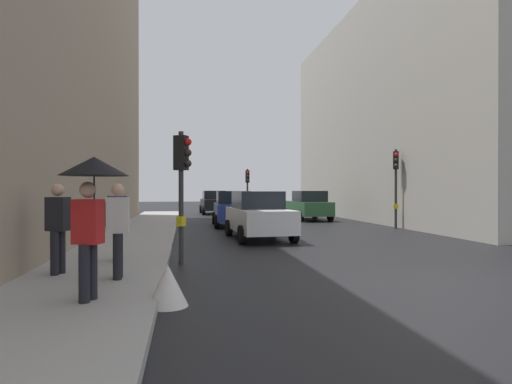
# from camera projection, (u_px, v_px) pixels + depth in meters

# --- Properties ---
(ground_plane) EXTENTS (120.00, 120.00, 0.00)m
(ground_plane) POSITION_uv_depth(u_px,v_px,m) (434.00, 282.00, 8.35)
(ground_plane) COLOR black
(sidewalk_kerb) EXTENTS (2.71, 40.00, 0.16)m
(sidewalk_kerb) POSITION_uv_depth(u_px,v_px,m) (128.00, 246.00, 13.19)
(sidewalk_kerb) COLOR #A8A5A0
(sidewalk_kerb) RESTS_ON ground
(building_facade_right) EXTENTS (12.00, 24.02, 12.93)m
(building_facade_right) POSITION_uv_depth(u_px,v_px,m) (445.00, 116.00, 26.67)
(building_facade_right) COLOR #B2ADA3
(building_facade_right) RESTS_ON ground
(traffic_light_mid_street) EXTENTS (0.34, 0.45, 3.73)m
(traffic_light_mid_street) POSITION_uv_depth(u_px,v_px,m) (396.00, 174.00, 19.95)
(traffic_light_mid_street) COLOR #2D2D2D
(traffic_light_mid_street) RESTS_ON ground
(traffic_light_near_right) EXTENTS (0.44, 0.36, 3.23)m
(traffic_light_near_right) POSITION_uv_depth(u_px,v_px,m) (182.00, 173.00, 10.33)
(traffic_light_near_right) COLOR #2D2D2D
(traffic_light_near_right) RESTS_ON ground
(traffic_light_far_median) EXTENTS (0.25, 0.43, 3.27)m
(traffic_light_far_median) POSITION_uv_depth(u_px,v_px,m) (247.00, 184.00, 29.42)
(traffic_light_far_median) COLOR #2D2D2D
(traffic_light_far_median) RESTS_ON ground
(car_white_compact) EXTENTS (2.23, 4.31, 1.76)m
(car_white_compact) POSITION_uv_depth(u_px,v_px,m) (259.00, 215.00, 15.67)
(car_white_compact) COLOR silver
(car_white_compact) RESTS_ON ground
(car_blue_van) EXTENTS (2.10, 4.24, 1.76)m
(car_blue_van) POSITION_uv_depth(u_px,v_px,m) (233.00, 208.00, 21.49)
(car_blue_van) COLOR navy
(car_blue_van) RESTS_ON ground
(car_dark_suv) EXTENTS (2.13, 4.26, 1.76)m
(car_dark_suv) POSITION_uv_depth(u_px,v_px,m) (214.00, 202.00, 32.33)
(car_dark_suv) COLOR black
(car_dark_suv) RESTS_ON ground
(car_green_estate) EXTENTS (2.12, 4.25, 1.76)m
(car_green_estate) POSITION_uv_depth(u_px,v_px,m) (308.00, 205.00, 25.64)
(car_green_estate) COLOR #2D6038
(car_green_estate) RESTS_ON ground
(pedestrian_with_umbrella) EXTENTS (1.00, 1.00, 2.14)m
(pedestrian_with_umbrella) POSITION_uv_depth(u_px,v_px,m) (92.00, 188.00, 6.29)
(pedestrian_with_umbrella) COLOR black
(pedestrian_with_umbrella) RESTS_ON sidewalk_kerb
(pedestrian_with_grey_backpack) EXTENTS (0.66, 0.47, 1.77)m
(pedestrian_with_grey_backpack) POSITION_uv_depth(u_px,v_px,m) (115.00, 218.00, 9.87)
(pedestrian_with_grey_backpack) COLOR black
(pedestrian_with_grey_backpack) RESTS_ON sidewalk_kerb
(pedestrian_with_black_backpack) EXTENTS (0.61, 0.36, 1.77)m
(pedestrian_with_black_backpack) POSITION_uv_depth(u_px,v_px,m) (115.00, 225.00, 7.88)
(pedestrian_with_black_backpack) COLOR black
(pedestrian_with_black_backpack) RESTS_ON sidewalk_kerb
(pedestrian_in_dark_coat) EXTENTS (0.47, 0.38, 1.77)m
(pedestrian_in_dark_coat) POSITION_uv_depth(u_px,v_px,m) (58.00, 225.00, 8.32)
(pedestrian_in_dark_coat) COLOR black
(pedestrian_in_dark_coat) RESTS_ON sidewalk_kerb
(warning_sign_triangle) EXTENTS (0.64, 0.64, 0.65)m
(warning_sign_triangle) POSITION_uv_depth(u_px,v_px,m) (168.00, 285.00, 6.61)
(warning_sign_triangle) COLOR silver
(warning_sign_triangle) RESTS_ON ground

